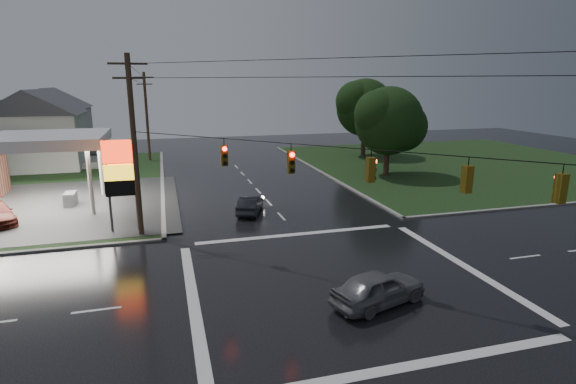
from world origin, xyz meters
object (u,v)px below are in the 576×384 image
object	(u,v)px
house_near	(38,129)
tree_ne_near	(390,121)
house_far	(52,120)
utility_pole_n	(147,115)
tree_ne_far	(366,108)
car_crossing	(378,288)
car_north	(250,204)
utility_pole_nw	(134,145)
pylon_sign	(121,170)

from	to	relation	value
house_near	tree_ne_near	size ratio (longest dim) A/B	1.23
house_near	tree_ne_near	bearing A→B (deg)	-21.76
house_far	utility_pole_n	bearing A→B (deg)	-38.77
tree_ne_far	car_crossing	bearing A→B (deg)	-114.13
car_north	house_near	bearing A→B (deg)	-29.85
tree_ne_near	car_crossing	world-z (taller)	tree_ne_near
house_far	tree_ne_far	xyz separation A→B (m)	(39.10, -14.01, 1.77)
house_far	tree_ne_far	bearing A→B (deg)	-19.71
utility_pole_nw	tree_ne_near	bearing A→B (deg)	27.86
tree_ne_near	car_crossing	size ratio (longest dim) A/B	2.02
house_far	car_crossing	xyz separation A→B (m)	(22.66, -50.70, -3.65)
utility_pole_n	tree_ne_near	xyz separation A→B (m)	(23.64, -16.01, 0.09)
utility_pole_n	house_far	xyz separation A→B (m)	(-12.45, 10.00, -1.06)
utility_pole_nw	house_near	xyz separation A→B (m)	(-11.45, 26.50, -1.32)
pylon_sign	car_north	xyz separation A→B (m)	(8.53, 2.05, -3.35)
tree_ne_near	car_crossing	xyz separation A→B (m)	(-13.43, -24.69, -4.80)
car_crossing	house_near	bearing A→B (deg)	11.84
house_far	tree_ne_far	size ratio (longest dim) A/B	1.13
pylon_sign	utility_pole_nw	distance (m)	2.22
pylon_sign	house_far	xyz separation A→B (m)	(-11.45, 37.50, 0.39)
pylon_sign	house_far	world-z (taller)	house_far
utility_pole_n	tree_ne_far	bearing A→B (deg)	-8.55
house_far	car_north	bearing A→B (deg)	-60.59
tree_ne_near	car_north	bearing A→B (deg)	-149.61
utility_pole_nw	house_near	world-z (taller)	utility_pole_nw
pylon_sign	car_crossing	xyz separation A→B (m)	(11.21, -13.20, -3.25)
car_north	utility_pole_n	bearing A→B (deg)	-52.35
house_near	house_far	bearing A→B (deg)	94.76
car_north	car_crossing	bearing A→B (deg)	121.13
utility_pole_n	tree_ne_near	bearing A→B (deg)	-34.10
utility_pole_n	car_crossing	xyz separation A→B (m)	(10.21, -40.70, -4.71)
pylon_sign	tree_ne_near	size ratio (longest dim) A/B	0.67
utility_pole_nw	house_far	xyz separation A→B (m)	(-12.45, 38.50, -1.32)
utility_pole_nw	utility_pole_n	size ratio (longest dim) A/B	1.05
utility_pole_n	tree_ne_near	world-z (taller)	utility_pole_n
house_far	tree_ne_near	size ratio (longest dim) A/B	1.23
pylon_sign	house_far	size ratio (longest dim) A/B	0.54
utility_pole_n	house_near	world-z (taller)	utility_pole_n
utility_pole_nw	tree_ne_near	world-z (taller)	utility_pole_nw
pylon_sign	car_crossing	world-z (taller)	pylon_sign
car_crossing	house_far	bearing A→B (deg)	6.68
house_near	car_north	world-z (taller)	house_near
car_north	car_crossing	size ratio (longest dim) A/B	0.90
tree_ne_near	tree_ne_far	size ratio (longest dim) A/B	0.92
house_near	car_crossing	distance (m)	44.50
house_near	car_north	xyz separation A→B (m)	(18.98, -23.45, -3.75)
utility_pole_nw	car_north	distance (m)	9.58
tree_ne_far	car_north	xyz separation A→B (m)	(-19.12, -21.45, -5.52)
utility_pole_nw	tree_ne_near	size ratio (longest dim) A/B	1.22
pylon_sign	tree_ne_far	bearing A→B (deg)	40.35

